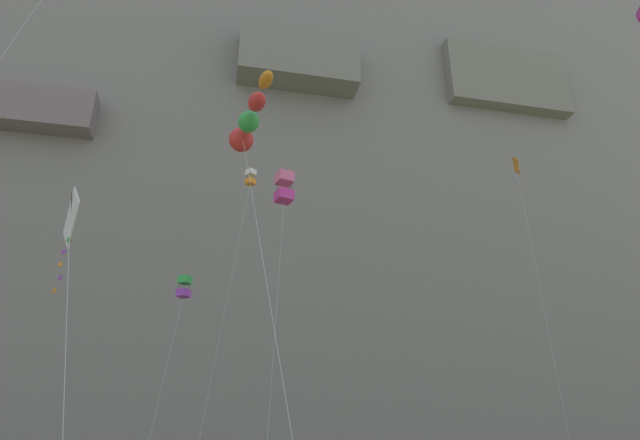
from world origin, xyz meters
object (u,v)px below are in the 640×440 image
(kite_box_upper_mid, at_px, (250,178))
(kite_windsock_low_right, at_px, (248,124))
(kite_box_low_left, at_px, (284,188))
(kite_diamond_mid_right, at_px, (518,178))
(kite_box_high_right, at_px, (184,287))
(kite_diamond_high_left, at_px, (71,225))

(kite_box_upper_mid, height_order, kite_windsock_low_right, kite_box_upper_mid)
(kite_box_low_left, xyz_separation_m, kite_windsock_low_right, (-2.81, -10.48, -2.93))
(kite_diamond_mid_right, height_order, kite_box_high_right, kite_diamond_mid_right)
(kite_diamond_high_left, relative_size, kite_windsock_low_right, 0.72)
(kite_box_upper_mid, distance_m, kite_windsock_low_right, 24.39)
(kite_box_upper_mid, relative_size, kite_diamond_mid_right, 0.92)
(kite_diamond_high_left, bearing_deg, kite_diamond_mid_right, 33.99)
(kite_diamond_high_left, relative_size, kite_diamond_mid_right, 0.40)
(kite_diamond_high_left, relative_size, kite_box_high_right, 0.79)
(kite_diamond_mid_right, bearing_deg, kite_box_upper_mid, 172.24)
(kite_windsock_low_right, bearing_deg, kite_box_high_right, 98.53)
(kite_box_upper_mid, height_order, kite_box_high_right, kite_box_upper_mid)
(kite_box_upper_mid, relative_size, kite_windsock_low_right, 1.67)
(kite_diamond_mid_right, relative_size, kite_box_high_right, 1.98)
(kite_diamond_high_left, xyz_separation_m, kite_box_high_right, (2.56, 18.05, 3.45))
(kite_box_low_left, bearing_deg, kite_box_high_right, 128.27)
(kite_windsock_low_right, bearing_deg, kite_box_upper_mid, 86.12)
(kite_diamond_high_left, distance_m, kite_windsock_low_right, 7.12)
(kite_box_high_right, bearing_deg, kite_windsock_low_right, -81.47)
(kite_box_low_left, bearing_deg, kite_windsock_low_right, -105.03)
(kite_diamond_high_left, distance_m, kite_box_high_right, 18.55)
(kite_diamond_high_left, height_order, kite_windsock_low_right, kite_windsock_low_right)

